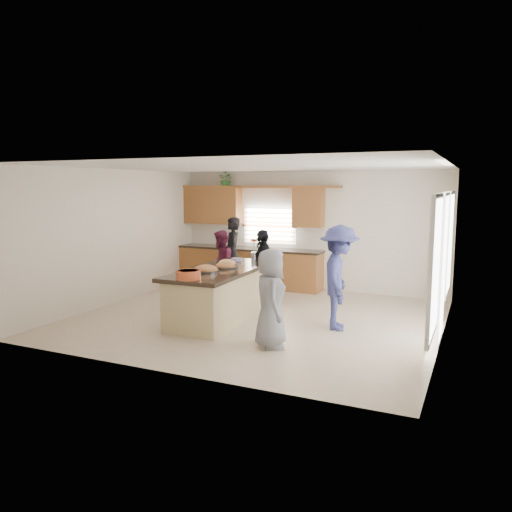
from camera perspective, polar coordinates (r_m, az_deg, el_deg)
The scene contains 18 objects.
floor at distance 9.40m, azimuth 0.08°, elevation -7.10°, with size 6.50×6.50×0.00m, color beige.
room_shell at distance 9.09m, azimuth 0.08°, elevation 4.55°, with size 6.52×6.02×2.81m.
back_cabinetry at distance 12.27m, azimuth -0.92°, elevation 0.81°, with size 4.08×0.66×2.46m.
right_wall_glazing at distance 8.23m, azimuth 20.56°, elevation -0.25°, with size 0.06×4.00×2.25m.
island at distance 9.27m, azimuth -4.02°, elevation -4.46°, with size 1.22×2.73×0.95m.
platter_front at distance 8.85m, azimuth -5.79°, elevation -1.61°, with size 0.48×0.48×0.20m.
platter_mid at distance 9.22m, azimuth -3.52°, elevation -1.20°, with size 0.42×0.42×0.17m.
platter_back at distance 9.57m, azimuth -3.35°, elevation -0.86°, with size 0.37×0.37×0.15m.
salad_bowl at distance 8.17m, azimuth -7.74°, elevation -2.08°, with size 0.40×0.40×0.15m.
clear_cup at distance 8.14m, azimuth -4.96°, elevation -2.29°, with size 0.07×0.07×0.10m, color white.
plate_stack at distance 10.06m, azimuth -2.28°, elevation -0.41°, with size 0.21×0.21×0.06m, color #9D80BB.
flower_vase at distance 10.21m, azimuth -0.22°, elevation 0.82°, with size 0.14×0.14×0.43m.
potted_plant at distance 12.53m, azimuth -3.40°, elevation 8.74°, with size 0.38×0.33×0.42m, color #337F32.
woman_left_back at distance 11.68m, azimuth -2.72°, elevation 0.21°, with size 0.63×0.41×1.73m, color black.
woman_left_mid at distance 11.12m, azimuth -4.07°, elevation -0.86°, with size 0.72×0.56×1.48m, color maroon.
woman_left_front at distance 10.31m, azimuth 0.78°, elevation -1.29°, with size 0.92×0.38×1.57m, color black.
woman_right_back at distance 8.63m, azimuth 9.50°, elevation -2.45°, with size 1.16×0.67×1.80m, color navy.
woman_right_front at distance 7.59m, azimuth 1.70°, elevation -4.86°, with size 0.74×0.48×1.52m, color slate.
Camera 1 is at (3.73, -8.27, 2.45)m, focal length 35.00 mm.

